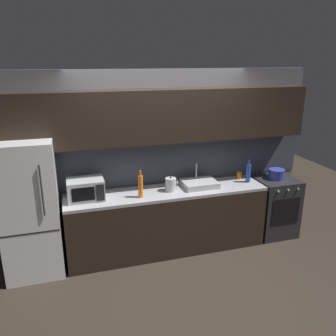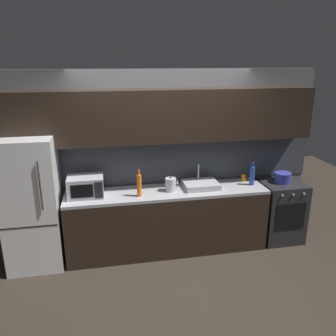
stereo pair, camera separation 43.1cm
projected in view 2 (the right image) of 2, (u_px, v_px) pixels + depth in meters
The scene contains 12 objects.
ground_plane at pixel (182, 287), 4.12m from camera, with size 10.00×10.00×0.00m, color #2D261E.
back_wall at pixel (163, 140), 4.77m from camera, with size 4.51×0.44×2.50m.
counter_run at pixel (167, 220), 4.83m from camera, with size 2.77×0.60×0.90m.
refrigerator at pixel (32, 203), 4.38m from camera, with size 0.68×0.69×1.73m.
oven_range at pixel (280, 210), 5.15m from camera, with size 0.60×0.62×0.90m.
microwave at pixel (86, 186), 4.47m from camera, with size 0.46×0.35×0.27m.
sink_basin at pixel (201, 185), 4.80m from camera, with size 0.48×0.38×0.30m.
kettle at pixel (171, 185), 4.66m from camera, with size 0.19×0.15×0.21m.
wine_bottle_orange at pixel (139, 185), 4.46m from camera, with size 0.06×0.06×0.37m.
wine_bottle_blue at pixel (252, 176), 4.88m from camera, with size 0.07×0.07×0.33m.
mug_amber at pixel (244, 178), 5.05m from camera, with size 0.07×0.07×0.10m, color #B27019.
cooking_pot at pixel (283, 178), 4.99m from camera, with size 0.24×0.24×0.15m.
Camera 2 is at (-0.84, -3.40, 2.62)m, focal length 36.62 mm.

